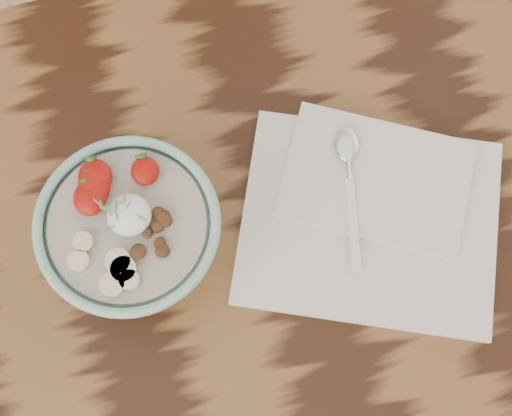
{
  "coord_description": "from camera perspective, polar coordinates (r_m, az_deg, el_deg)",
  "views": [
    {
      "loc": [
        10.78,
        -11.22,
        153.97
      ],
      "look_at": [
        16.21,
        7.88,
        86.2
      ],
      "focal_mm": 50.0,
      "sensor_mm": 36.0,
      "label": 1
    }
  ],
  "objects": [
    {
      "name": "table",
      "position": [
        0.9,
        -8.79,
        -11.12
      ],
      "size": [
        160.0,
        90.0,
        75.0
      ],
      "color": "black",
      "rests_on": "ground"
    },
    {
      "name": "breakfast_bowl",
      "position": [
        0.76,
        -9.84,
        -1.99
      ],
      "size": [
        18.92,
        18.92,
        12.32
      ],
      "rotation": [
        0.0,
        0.0,
        0.3
      ],
      "color": "#8ABAA6",
      "rests_on": "table"
    },
    {
      "name": "napkin",
      "position": [
        0.82,
        9.17,
        -0.4
      ],
      "size": [
        35.85,
        33.09,
        1.77
      ],
      "rotation": [
        0.0,
        0.0,
        -0.42
      ],
      "color": "silver",
      "rests_on": "table"
    },
    {
      "name": "spoon",
      "position": [
        0.82,
        7.38,
        3.51
      ],
      "size": [
        5.94,
        17.25,
        0.9
      ],
      "rotation": [
        0.0,
        0.0,
        -0.24
      ],
      "color": "silver",
      "rests_on": "napkin"
    }
  ]
}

